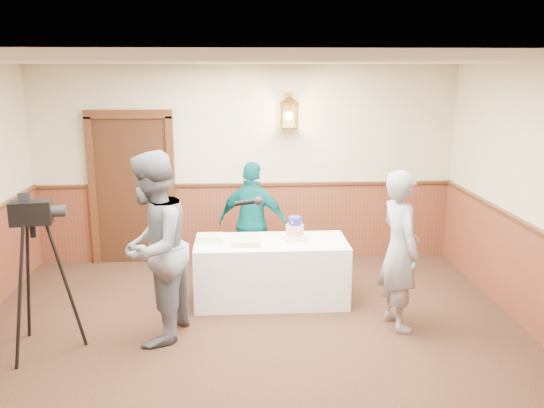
{
  "coord_description": "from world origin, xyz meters",
  "views": [
    {
      "loc": [
        -0.1,
        -4.61,
        2.77
      ],
      "look_at": [
        0.27,
        1.7,
        1.25
      ],
      "focal_mm": 38.0,
      "sensor_mm": 36.0,
      "label": 1
    }
  ],
  "objects_px": {
    "baker": "(400,250)",
    "tv_camera_rig": "(38,285)",
    "display_table": "(271,271)",
    "sheet_cake_green": "(210,238)",
    "assistant_p": "(253,223)",
    "interviewer": "(153,248)",
    "tiered_cake": "(295,230)",
    "sheet_cake_yellow": "(247,242)"
  },
  "relations": [
    {
      "from": "baker",
      "to": "tv_camera_rig",
      "type": "height_order",
      "value": "baker"
    },
    {
      "from": "tv_camera_rig",
      "to": "baker",
      "type": "bearing_deg",
      "value": -4.69
    },
    {
      "from": "interviewer",
      "to": "baker",
      "type": "distance_m",
      "value": 2.58
    },
    {
      "from": "display_table",
      "to": "interviewer",
      "type": "distance_m",
      "value": 1.67
    },
    {
      "from": "tiered_cake",
      "to": "sheet_cake_yellow",
      "type": "bearing_deg",
      "value": -160.88
    },
    {
      "from": "display_table",
      "to": "sheet_cake_green",
      "type": "height_order",
      "value": "sheet_cake_green"
    },
    {
      "from": "tiered_cake",
      "to": "display_table",
      "type": "bearing_deg",
      "value": -167.3
    },
    {
      "from": "assistant_p",
      "to": "baker",
      "type": "bearing_deg",
      "value": 156.1
    },
    {
      "from": "sheet_cake_yellow",
      "to": "assistant_p",
      "type": "bearing_deg",
      "value": 82.94
    },
    {
      "from": "interviewer",
      "to": "tv_camera_rig",
      "type": "relative_size",
      "value": 1.29
    },
    {
      "from": "sheet_cake_yellow",
      "to": "assistant_p",
      "type": "distance_m",
      "value": 0.8
    },
    {
      "from": "assistant_p",
      "to": "tv_camera_rig",
      "type": "xyz_separation_m",
      "value": [
        -2.15,
        -1.77,
        -0.11
      ]
    },
    {
      "from": "display_table",
      "to": "interviewer",
      "type": "height_order",
      "value": "interviewer"
    },
    {
      "from": "interviewer",
      "to": "baker",
      "type": "xyz_separation_m",
      "value": [
        2.57,
        0.15,
        -0.12
      ]
    },
    {
      "from": "sheet_cake_green",
      "to": "sheet_cake_yellow",
      "type": "bearing_deg",
      "value": -24.54
    },
    {
      "from": "sheet_cake_green",
      "to": "tv_camera_rig",
      "type": "bearing_deg",
      "value": -144.19
    },
    {
      "from": "tiered_cake",
      "to": "interviewer",
      "type": "bearing_deg",
      "value": -146.97
    },
    {
      "from": "sheet_cake_green",
      "to": "assistant_p",
      "type": "relative_size",
      "value": 0.19
    },
    {
      "from": "display_table",
      "to": "assistant_p",
      "type": "distance_m",
      "value": 0.8
    },
    {
      "from": "sheet_cake_yellow",
      "to": "assistant_p",
      "type": "xyz_separation_m",
      "value": [
        0.1,
        0.79,
        0.01
      ]
    },
    {
      "from": "sheet_cake_yellow",
      "to": "assistant_p",
      "type": "height_order",
      "value": "assistant_p"
    },
    {
      "from": "baker",
      "to": "assistant_p",
      "type": "distance_m",
      "value": 2.09
    },
    {
      "from": "display_table",
      "to": "tv_camera_rig",
      "type": "bearing_deg",
      "value": -154.63
    },
    {
      "from": "display_table",
      "to": "sheet_cake_green",
      "type": "distance_m",
      "value": 0.83
    },
    {
      "from": "sheet_cake_yellow",
      "to": "interviewer",
      "type": "bearing_deg",
      "value": -140.15
    },
    {
      "from": "display_table",
      "to": "tv_camera_rig",
      "type": "distance_m",
      "value": 2.61
    },
    {
      "from": "tiered_cake",
      "to": "baker",
      "type": "xyz_separation_m",
      "value": [
        1.04,
        -0.85,
        0.01
      ]
    },
    {
      "from": "sheet_cake_yellow",
      "to": "tv_camera_rig",
      "type": "relative_size",
      "value": 0.2
    },
    {
      "from": "baker",
      "to": "tv_camera_rig",
      "type": "distance_m",
      "value": 3.69
    },
    {
      "from": "sheet_cake_yellow",
      "to": "sheet_cake_green",
      "type": "height_order",
      "value": "sheet_cake_green"
    },
    {
      "from": "tiered_cake",
      "to": "assistant_p",
      "type": "bearing_deg",
      "value": 129.11
    },
    {
      "from": "display_table",
      "to": "sheet_cake_yellow",
      "type": "relative_size",
      "value": 5.91
    },
    {
      "from": "sheet_cake_green",
      "to": "display_table",
      "type": "bearing_deg",
      "value": -4.74
    },
    {
      "from": "display_table",
      "to": "interviewer",
      "type": "relative_size",
      "value": 0.92
    },
    {
      "from": "interviewer",
      "to": "tv_camera_rig",
      "type": "distance_m",
      "value": 1.15
    },
    {
      "from": "sheet_cake_yellow",
      "to": "tiered_cake",
      "type": "bearing_deg",
      "value": 19.12
    },
    {
      "from": "tiered_cake",
      "to": "interviewer",
      "type": "xyz_separation_m",
      "value": [
        -1.53,
        -1.0,
        0.13
      ]
    },
    {
      "from": "interviewer",
      "to": "tiered_cake",
      "type": "bearing_deg",
      "value": 136.85
    },
    {
      "from": "tiered_cake",
      "to": "sheet_cake_yellow",
      "type": "distance_m",
      "value": 0.62
    },
    {
      "from": "display_table",
      "to": "baker",
      "type": "distance_m",
      "value": 1.62
    },
    {
      "from": "sheet_cake_yellow",
      "to": "display_table",
      "type": "bearing_deg",
      "value": 25.01
    },
    {
      "from": "sheet_cake_green",
      "to": "interviewer",
      "type": "relative_size",
      "value": 0.15
    }
  ]
}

